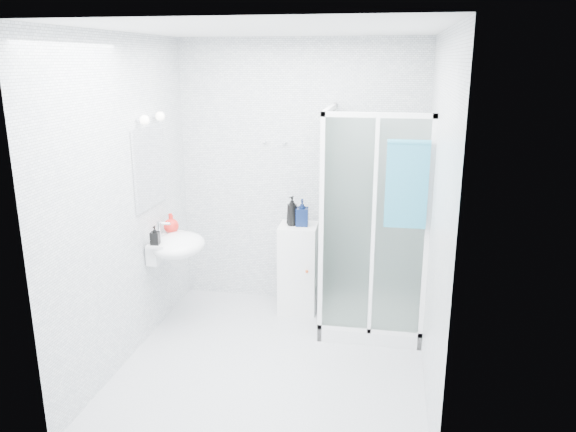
% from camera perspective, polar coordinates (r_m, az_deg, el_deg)
% --- Properties ---
extents(room, '(2.40, 2.60, 2.60)m').
position_cam_1_polar(room, '(4.27, -1.52, 0.72)').
color(room, white).
rests_on(room, ground).
extents(shower_enclosure, '(0.90, 0.95, 2.00)m').
position_cam_1_polar(shower_enclosure, '(5.18, 7.64, -6.61)').
color(shower_enclosure, white).
rests_on(shower_enclosure, ground).
extents(wall_basin, '(0.46, 0.56, 0.35)m').
position_cam_1_polar(wall_basin, '(5.11, -11.31, -2.95)').
color(wall_basin, white).
rests_on(wall_basin, ground).
extents(mirror, '(0.02, 0.60, 0.70)m').
position_cam_1_polar(mirror, '(5.01, -13.87, 4.86)').
color(mirror, white).
rests_on(mirror, room).
extents(vanity_lights, '(0.10, 0.40, 0.08)m').
position_cam_1_polar(vanity_lights, '(4.93, -13.65, 9.65)').
color(vanity_lights, silver).
rests_on(vanity_lights, room).
extents(wall_hooks, '(0.23, 0.06, 0.03)m').
position_cam_1_polar(wall_hooks, '(5.46, -1.37, 7.45)').
color(wall_hooks, silver).
rests_on(wall_hooks, room).
extents(storage_cabinet, '(0.37, 0.39, 0.87)m').
position_cam_1_polar(storage_cabinet, '(5.49, 1.03, -5.31)').
color(storage_cabinet, white).
rests_on(storage_cabinet, ground).
extents(hand_towel, '(0.33, 0.05, 0.70)m').
position_cam_1_polar(hand_towel, '(4.49, 11.98, 3.36)').
color(hand_towel, teal).
rests_on(hand_towel, shower_enclosure).
extents(shampoo_bottle_a, '(0.14, 0.14, 0.28)m').
position_cam_1_polar(shampoo_bottle_a, '(5.31, 0.42, 0.53)').
color(shampoo_bottle_a, black).
rests_on(shampoo_bottle_a, storage_cabinet).
extents(shampoo_bottle_b, '(0.13, 0.13, 0.26)m').
position_cam_1_polar(shampoo_bottle_b, '(5.30, 1.44, 0.36)').
color(shampoo_bottle_b, '#0A183E').
rests_on(shampoo_bottle_b, storage_cabinet).
extents(soap_dispenser_orange, '(0.17, 0.17, 0.18)m').
position_cam_1_polar(soap_dispenser_orange, '(5.24, -11.80, -0.70)').
color(soap_dispenser_orange, red).
rests_on(soap_dispenser_orange, wall_basin).
extents(soap_dispenser_black, '(0.08, 0.08, 0.16)m').
position_cam_1_polar(soap_dispenser_black, '(4.94, -13.37, -1.92)').
color(soap_dispenser_black, black).
rests_on(soap_dispenser_black, wall_basin).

